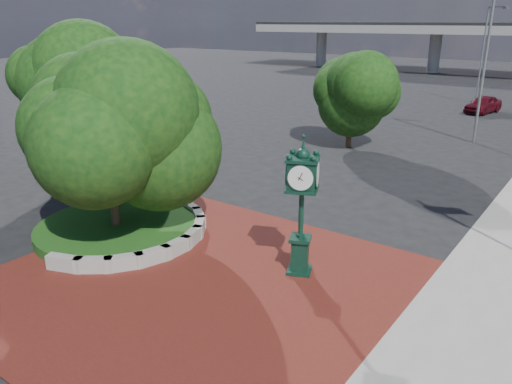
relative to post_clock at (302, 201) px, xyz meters
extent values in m
plane|color=black|center=(-2.38, -1.44, -2.49)|extent=(200.00, 200.00, 0.00)
cube|color=maroon|center=(-2.38, -2.44, -2.47)|extent=(12.00, 12.00, 0.04)
cube|color=#9E9B93|center=(-6.28, -4.44, -2.22)|extent=(1.29, 0.76, 0.54)
cube|color=#9E9B93|center=(-5.43, -3.98, -2.22)|extent=(1.20, 1.04, 0.54)
cube|color=#9E9B93|center=(-4.75, -3.27, -2.22)|extent=(1.00, 1.22, 0.54)
cube|color=#9E9B93|center=(-4.32, -2.40, -2.22)|extent=(0.71, 1.30, 0.54)
cube|color=#9E9B93|center=(-4.18, -1.44, -2.22)|extent=(0.35, 1.25, 0.54)
cube|color=#9E9B93|center=(-4.32, -0.47, -2.22)|extent=(0.71, 1.30, 0.54)
cube|color=#9E9B93|center=(-4.75, 0.40, -2.22)|extent=(1.00, 1.22, 0.54)
cube|color=#9E9B93|center=(-5.43, 1.10, -2.22)|extent=(1.20, 1.04, 0.54)
cube|color=#9E9B93|center=(-6.28, 1.57, -2.22)|extent=(1.29, 0.76, 0.54)
cylinder|color=#113E14|center=(-7.38, -1.44, -2.29)|extent=(6.10, 6.10, 0.40)
cylinder|color=#9E9B93|center=(-37.38, 68.56, 0.51)|extent=(1.80, 1.80, 6.00)
cylinder|color=#9E9B93|center=(-17.38, 68.56, 0.51)|extent=(1.80, 1.80, 6.00)
cylinder|color=#38281C|center=(-7.38, -1.44, -1.41)|extent=(0.36, 0.36, 2.17)
sphere|color=#0E3612|center=(-7.38, -1.44, 1.24)|extent=(5.20, 5.20, 5.20)
cylinder|color=#38281C|center=(-15.38, 3.56, -1.27)|extent=(0.36, 0.36, 2.45)
sphere|color=#0E3612|center=(-15.38, 3.56, 1.64)|extent=(5.60, 5.60, 5.60)
cylinder|color=#38281C|center=(-6.38, 16.56, -1.53)|extent=(0.36, 0.36, 1.92)
sphere|color=#0E3612|center=(-6.38, 16.56, 0.75)|extent=(4.40, 4.40, 4.40)
cube|color=black|center=(0.00, 0.00, -2.42)|extent=(1.01, 1.01, 0.15)
cube|color=black|center=(0.00, 0.00, -1.82)|extent=(0.69, 0.69, 1.05)
cube|color=black|center=(0.00, 0.00, -1.27)|extent=(0.88, 0.88, 0.11)
cylinder|color=black|center=(0.00, 0.00, -0.40)|extent=(0.16, 0.16, 1.62)
cube|color=black|center=(0.00, 0.00, 0.90)|extent=(1.13, 1.13, 0.86)
cylinder|color=white|center=(0.18, -0.41, 0.90)|extent=(0.72, 0.36, 0.76)
cylinder|color=white|center=(-0.18, 0.41, 0.90)|extent=(0.72, 0.36, 0.76)
cylinder|color=white|center=(-0.41, -0.18, 0.90)|extent=(0.36, 0.72, 0.76)
cylinder|color=white|center=(0.41, 0.18, 0.90)|extent=(0.36, 0.72, 0.76)
sphere|color=black|center=(0.00, 0.00, 1.49)|extent=(0.42, 0.42, 0.42)
cone|color=black|center=(0.00, 0.00, 1.81)|extent=(0.17, 0.17, 0.48)
imported|color=#530B17|center=(-2.35, 35.04, -1.74)|extent=(2.66, 4.71, 1.51)
cylinder|color=slate|center=(-0.06, 22.60, 2.59)|extent=(0.18, 0.18, 10.17)
cylinder|color=slate|center=(-4.17, 40.25, 2.00)|extent=(0.16, 0.16, 8.98)
cube|color=slate|center=(-3.35, 39.87, 6.49)|extent=(1.70, 0.88, 0.12)
cube|color=slate|center=(-2.63, 39.54, 6.39)|extent=(0.56, 0.43, 0.15)
camera|label=1|loc=(7.44, -12.62, 5.35)|focal=35.00mm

